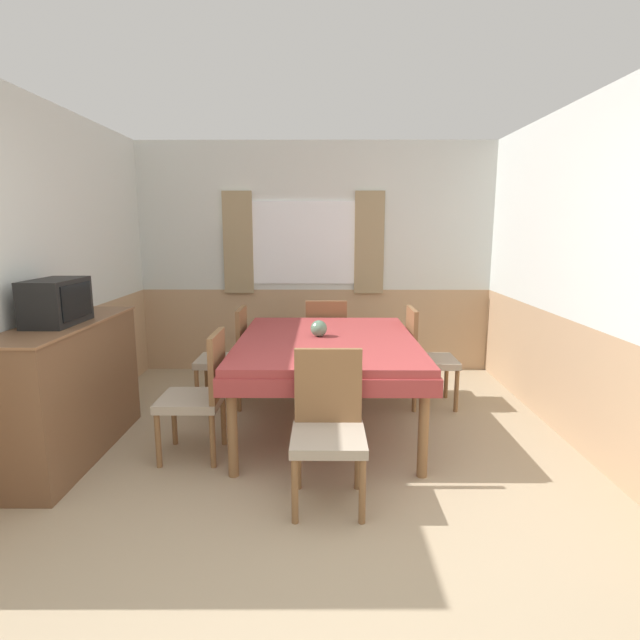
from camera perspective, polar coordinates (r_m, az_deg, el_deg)
ground_plane at (r=2.68m, az=-1.67°, el=-27.61°), size 16.00×16.00×0.00m
wall_back at (r=5.75m, az=-0.55°, el=7.09°), size 4.40×0.09×2.60m
wall_left at (r=4.46m, az=-27.94°, el=4.73°), size 0.05×4.01×2.60m
wall_right at (r=4.38m, az=26.76°, el=4.75°), size 0.05×4.01×2.60m
dining_table at (r=4.10m, az=0.80°, el=-3.43°), size 1.46×1.90×0.77m
chair_head_window at (r=5.25m, az=0.70°, el=-2.28°), size 0.44×0.44×0.92m
chair_right_far at (r=4.77m, az=11.87°, el=-3.83°), size 0.44×0.44×0.92m
chair_head_near at (r=3.07m, az=0.95°, el=-11.73°), size 0.44×0.44×0.92m
chair_left_near at (r=3.73m, az=-13.51°, el=-7.92°), size 0.44×0.44×0.92m
chair_left_far at (r=4.76m, az=-10.41°, el=-3.81°), size 0.44×0.44×0.92m
sideboard at (r=4.07m, az=-26.72°, el=-7.04°), size 0.46×1.49×0.99m
tv at (r=3.90m, az=-27.89°, el=1.86°), size 0.29×0.50×0.31m
vase at (r=4.12m, az=-0.14°, el=-0.97°), size 0.14×0.14×0.14m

